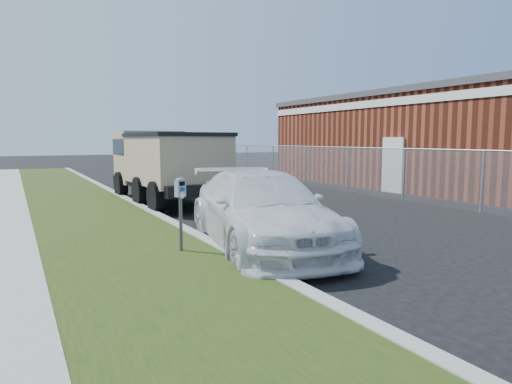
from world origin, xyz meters
name	(u,v)px	position (x,y,z in m)	size (l,w,h in m)	color
ground	(337,241)	(0.00, 0.00, 0.00)	(120.00, 120.00, 0.00)	black
streetside	(39,247)	(-5.57, 2.00, 0.07)	(6.12, 50.00, 0.15)	gray
chainlink_fence	(348,161)	(6.00, 7.00, 1.26)	(0.06, 30.06, 30.00)	slate
brick_building	(433,139)	(12.00, 8.00, 2.13)	(9.20, 14.20, 4.17)	maroon
parking_meter	(180,198)	(-3.34, 0.21, 1.08)	(0.21, 0.17, 1.32)	#3F4247
white_wagon	(260,210)	(-1.70, 0.27, 0.74)	(2.08, 5.11, 1.48)	silver
dump_truck	(165,162)	(-1.37, 7.61, 1.36)	(2.61, 6.24, 2.42)	black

